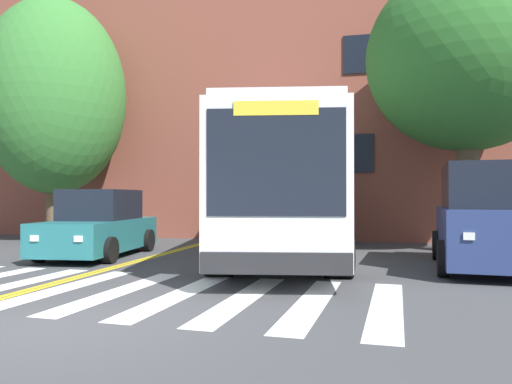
% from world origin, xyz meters
% --- Properties ---
extents(ground_plane, '(120.00, 120.00, 0.00)m').
position_xyz_m(ground_plane, '(0.00, 0.00, 0.00)').
color(ground_plane, '#424244').
extents(crosswalk, '(10.71, 4.42, 0.01)m').
position_xyz_m(crosswalk, '(-0.81, 2.34, 0.00)').
color(crosswalk, white).
rests_on(crosswalk, ground).
extents(lane_line_yellow_inner, '(0.12, 36.00, 0.01)m').
position_xyz_m(lane_line_yellow_inner, '(-1.94, 16.34, 0.00)').
color(lane_line_yellow_inner, gold).
rests_on(lane_line_yellow_inner, ground).
extents(lane_line_yellow_outer, '(0.12, 36.00, 0.01)m').
position_xyz_m(lane_line_yellow_outer, '(-1.78, 16.34, 0.00)').
color(lane_line_yellow_outer, gold).
rests_on(lane_line_yellow_outer, ground).
extents(city_bus, '(4.28, 10.94, 3.50)m').
position_xyz_m(city_bus, '(1.59, 7.67, 1.89)').
color(city_bus, white).
rests_on(city_bus, ground).
extents(car_teal_near_lane, '(2.43, 4.67, 1.84)m').
position_xyz_m(car_teal_near_lane, '(-3.37, 6.85, 0.83)').
color(car_teal_near_lane, '#236B70').
rests_on(car_teal_near_lane, ground).
extents(car_navy_far_lane, '(2.48, 4.87, 2.39)m').
position_xyz_m(car_navy_far_lane, '(6.51, 6.66, 1.12)').
color(car_navy_far_lane, navy).
rests_on(car_navy_far_lane, ground).
extents(street_tree_curbside_large, '(7.27, 7.54, 8.47)m').
position_xyz_m(street_tree_curbside_large, '(6.70, 10.13, 5.70)').
color(street_tree_curbside_large, brown).
rests_on(street_tree_curbside_large, ground).
extents(street_tree_curbside_small, '(7.09, 7.08, 8.99)m').
position_xyz_m(street_tree_curbside_small, '(-7.48, 10.59, 5.35)').
color(street_tree_curbside_small, brown).
rests_on(street_tree_curbside_small, ground).
extents(building_facade, '(40.27, 6.52, 12.89)m').
position_xyz_m(building_facade, '(3.48, 16.09, 6.45)').
color(building_facade, brown).
rests_on(building_facade, ground).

